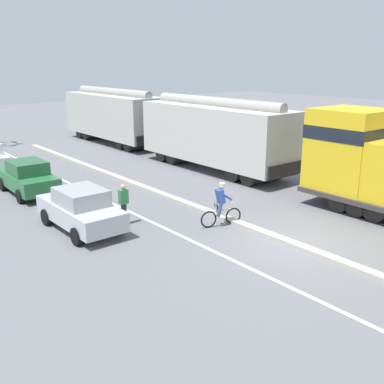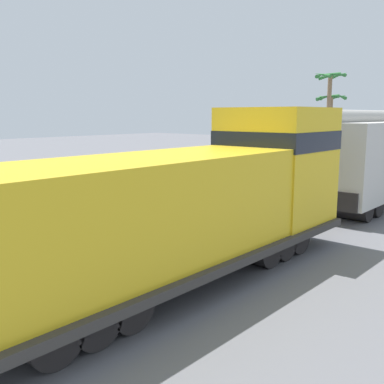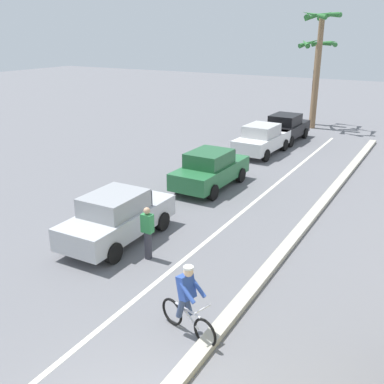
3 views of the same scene
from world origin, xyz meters
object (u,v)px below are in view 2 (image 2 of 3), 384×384
object	(u,v)px
palm_tree_far	(329,95)
parked_car_black	(296,155)
parked_car_green	(221,166)
cyclist	(168,191)
parked_car_white	(271,158)
palm_tree_near	(330,111)
parked_car_silver	(149,175)
pedestrian_by_cars	(163,178)
hopper_car_lead	(376,158)
locomotive	(200,204)

from	to	relation	value
palm_tree_far	parked_car_black	bearing A→B (deg)	-94.75
parked_car_green	cyclist	xyz separation A→B (m)	(4.14, -9.02, 0.00)
parked_car_white	palm_tree_near	bearing A→B (deg)	89.66
palm_tree_far	cyclist	bearing A→B (deg)	-80.82
parked_car_silver	cyclist	distance (m)	5.26
palm_tree_far	pedestrian_by_cars	size ratio (longest dim) A/B	4.71
pedestrian_by_cars	cyclist	bearing A→B (deg)	-41.62
palm_tree_far	hopper_car_lead	bearing A→B (deg)	-58.91
parked_car_silver	palm_tree_far	size ratio (longest dim) A/B	0.55
locomotive	palm_tree_far	distance (m)	30.42
parked_car_green	palm_tree_near	size ratio (longest dim) A/B	0.72
pedestrian_by_cars	parked_car_black	bearing A→B (deg)	94.86
cyclist	palm_tree_far	bearing A→B (deg)	99.18
parked_car_white	palm_tree_near	world-z (taller)	palm_tree_near
parked_car_black	palm_tree_far	world-z (taller)	palm_tree_far
pedestrian_by_cars	palm_tree_far	bearing A→B (deg)	92.76
parked_car_silver	parked_car_green	size ratio (longest dim) A/B	1.00
parked_car_white	cyclist	distance (m)	15.92
parked_car_silver	parked_car_black	world-z (taller)	same
cyclist	palm_tree_near	bearing A→B (deg)	99.69
cyclist	palm_tree_far	world-z (taller)	palm_tree_far
pedestrian_by_cars	parked_car_white	bearing A→B (deg)	96.70
parked_car_black	parked_car_silver	bearing A→B (deg)	-90.50
hopper_car_lead	pedestrian_by_cars	world-z (taller)	hopper_car_lead
parked_car_black	hopper_car_lead	bearing A→B (deg)	-48.91
locomotive	parked_car_black	xyz separation A→B (m)	(-10.26, 23.92, -0.98)
parked_car_green	pedestrian_by_cars	xyz separation A→B (m)	(1.36, -6.55, 0.03)
hopper_car_lead	cyclist	distance (m)	9.45
parked_car_white	pedestrian_by_cars	world-z (taller)	same
parked_car_green	palm_tree_near	world-z (taller)	palm_tree_near
parked_car_black	cyclist	world-z (taller)	cyclist
locomotive	cyclist	xyz separation A→B (m)	(-6.07, 5.03, -0.98)
parked_car_silver	hopper_car_lead	bearing A→B (deg)	21.63
cyclist	pedestrian_by_cars	size ratio (longest dim) A/B	1.06
parked_car_black	pedestrian_by_cars	xyz separation A→B (m)	(1.40, -16.41, 0.03)
parked_car_green	parked_car_silver	bearing A→B (deg)	-91.70
hopper_car_lead	palm_tree_far	world-z (taller)	palm_tree_far
parked_car_white	parked_car_black	world-z (taller)	same
parked_car_white	cyclist	xyz separation A→B (m)	(4.29, -15.33, 0.00)
locomotive	hopper_car_lead	xyz separation A→B (m)	(0.00, 12.16, 0.28)
palm_tree_near	palm_tree_far	distance (m)	1.88
cyclist	palm_tree_near	size ratio (longest dim) A/B	0.29
locomotive	parked_car_green	distance (m)	17.40
parked_car_silver	cyclist	size ratio (longest dim) A/B	2.46
pedestrian_by_cars	palm_tree_near	bearing A→B (deg)	93.72
hopper_car_lead	parked_car_silver	size ratio (longest dim) A/B	2.51
parked_car_white	cyclist	world-z (taller)	cyclist
parked_car_white	parked_car_black	xyz separation A→B (m)	(0.11, 3.56, 0.00)
locomotive	parked_car_silver	world-z (taller)	locomotive
hopper_car_lead	parked_car_black	size ratio (longest dim) A/B	2.49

